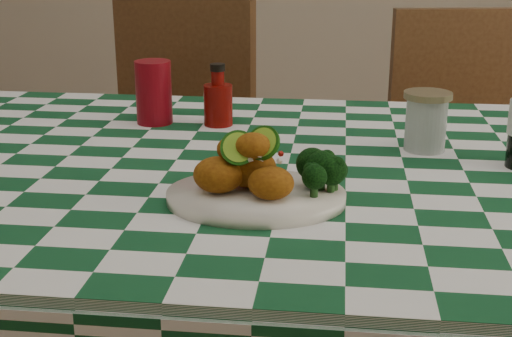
% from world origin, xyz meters
% --- Properties ---
extents(plate, '(0.29, 0.23, 0.02)m').
position_xyz_m(plate, '(-0.03, -0.20, 0.80)').
color(plate, white).
rests_on(plate, dining_table).
extents(fried_chicken_pile, '(0.14, 0.11, 0.09)m').
position_xyz_m(fried_chicken_pile, '(-0.04, -0.20, 0.85)').
color(fried_chicken_pile, '#94560E').
rests_on(fried_chicken_pile, plate).
extents(broccoli_side, '(0.08, 0.08, 0.06)m').
position_xyz_m(broccoli_side, '(0.06, -0.18, 0.83)').
color(broccoli_side, black).
rests_on(broccoli_side, plate).
extents(red_tumbler, '(0.09, 0.09, 0.14)m').
position_xyz_m(red_tumbler, '(-0.31, 0.25, 0.85)').
color(red_tumbler, maroon).
rests_on(red_tumbler, dining_table).
extents(ketchup_bottle, '(0.07, 0.07, 0.13)m').
position_xyz_m(ketchup_bottle, '(-0.17, 0.25, 0.85)').
color(ketchup_bottle, '#6D0905').
rests_on(ketchup_bottle, dining_table).
extents(mason_jar, '(0.11, 0.11, 0.11)m').
position_xyz_m(mason_jar, '(0.25, 0.12, 0.84)').
color(mason_jar, '#B2BCBA').
rests_on(mason_jar, dining_table).
extents(wooden_chair_left, '(0.57, 0.59, 1.01)m').
position_xyz_m(wooden_chair_left, '(-0.45, 0.73, 0.51)').
color(wooden_chair_left, '#472814').
rests_on(wooden_chair_left, ground).
extents(wooden_chair_right, '(0.51, 0.53, 0.97)m').
position_xyz_m(wooden_chair_right, '(0.49, 0.75, 0.49)').
color(wooden_chair_right, '#472814').
rests_on(wooden_chair_right, ground).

